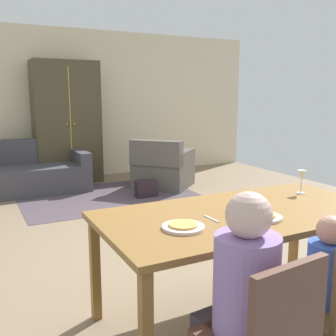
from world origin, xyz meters
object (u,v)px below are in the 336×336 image
Objects in this scene: plate_near_man at (183,227)px; wine_glass at (302,177)px; dining_table at (244,221)px; person_child at (321,303)px; person_man at (239,314)px; armchair at (163,168)px; plate_near_child at (262,217)px; couch at (24,174)px; armoire at (67,123)px; handbag at (146,189)px.

wine_glass reaches higher than plate_near_man.
person_child is (0.00, -0.67, -0.26)m from dining_table.
person_man is (-1.23, -0.85, -0.38)m from wine_glass.
armchair is at bearing 65.30° from plate_near_man.
plate_near_child is (0.53, -0.06, 0.00)m from plate_near_man.
couch is 2.21m from armchair.
armoire reaches higher than dining_table.
armoire reaches higher than person_man.
person_child is 5.58m from armoire.
dining_table is at bearing 90.24° from person_child.
plate_near_child is 0.23× the size of person_man.
plate_near_child is at bearing -152.71° from wine_glass.
plate_near_man is at bearing -95.44° from armoire.
plate_near_child is 0.21× the size of armchair.
armchair is 1.87m from armoire.
armoire is (-1.30, 1.13, 0.73)m from armchair.
wine_glass reaches higher than couch.
wine_glass reaches higher than armchair.
armoire reaches higher than couch.
armoire reaches higher than wine_glass.
plate_near_child is 0.12× the size of armoire.
couch is (-1.56, 4.25, -0.59)m from wine_glass.
handbag is at bearing 72.18° from person_man.
plate_near_child is 3.59m from handbag.
dining_table is 3.95m from armchair.
armchair is (1.24, 4.41, -0.11)m from person_child.
person_man reaches higher than plate_near_man.
armoire reaches higher than armchair.
couch reaches higher than plate_near_child.
plate_near_man reaches higher than handbag.
handbag is at bearing 78.06° from plate_near_child.
dining_table is 7.75× the size of plate_near_child.
dining_table is 7.75× the size of plate_near_man.
plate_near_child is 5.06m from armoire.
plate_near_man is at bearing 134.07° from person_child.
person_child is at bearing -45.93° from plate_near_man.
handbag is (0.03, 3.09, -0.76)m from wine_glass.
armchair is at bearing 71.63° from dining_table.
plate_near_man is at bearing -166.30° from wine_glass.
person_man is at bearing -145.50° from wine_glass.
couch is 1.61× the size of armchair.
dining_table is at bearing 12.69° from plate_near_man.
handbag is at bearing 77.42° from dining_table.
couch is 1.97m from handbag.
armoire is (-0.06, 5.05, 0.28)m from plate_near_child.
dining_table is 4.88m from armoire.
armoire is at bearing 90.66° from plate_near_child.
person_man is (-0.54, -0.67, -0.18)m from dining_table.
plate_near_child is 4.13m from armchair.
person_child is 0.44× the size of armoire.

